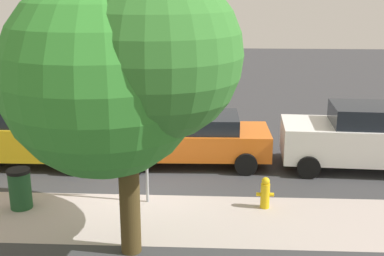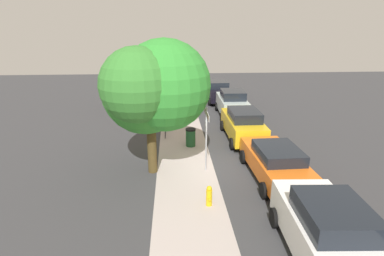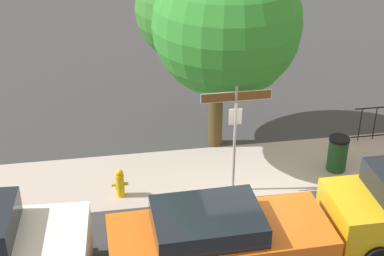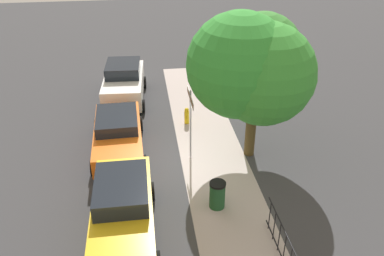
# 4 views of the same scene
# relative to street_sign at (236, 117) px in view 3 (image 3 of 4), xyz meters

# --- Properties ---
(ground_plane) EXTENTS (60.00, 60.00, 0.00)m
(ground_plane) POSITION_rel_street_sign_xyz_m (0.27, -0.40, -2.12)
(ground_plane) COLOR #38383A
(sidewalk_strip) EXTENTS (24.00, 2.60, 0.00)m
(sidewalk_strip) POSITION_rel_street_sign_xyz_m (2.27, 0.90, -2.12)
(sidewalk_strip) COLOR #B2A39E
(sidewalk_strip) RESTS_ON ground_plane
(street_sign) EXTENTS (1.72, 0.07, 2.94)m
(street_sign) POSITION_rel_street_sign_xyz_m (0.00, 0.00, 0.00)
(street_sign) COLOR #9EA0A5
(street_sign) RESTS_ON ground_plane
(shade_tree) EXTENTS (4.36, 4.60, 5.78)m
(shade_tree) POSITION_rel_street_sign_xyz_m (0.06, 2.26, 1.67)
(shade_tree) COLOR #4A3B1D
(shade_tree) RESTS_ON ground_plane
(car_orange) EXTENTS (4.63, 2.16, 1.51)m
(car_orange) POSITION_rel_street_sign_xyz_m (-0.99, -2.82, -1.33)
(car_orange) COLOR orange
(car_orange) RESTS_ON ground_plane
(fire_hydrant) EXTENTS (0.42, 0.22, 0.78)m
(fire_hydrant) POSITION_rel_street_sign_xyz_m (-2.86, 0.20, -1.74)
(fire_hydrant) COLOR yellow
(fire_hydrant) RESTS_ON ground_plane
(trash_bin) EXTENTS (0.55, 0.55, 0.98)m
(trash_bin) POSITION_rel_street_sign_xyz_m (2.99, 0.50, -1.63)
(trash_bin) COLOR #1E4C28
(trash_bin) RESTS_ON ground_plane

